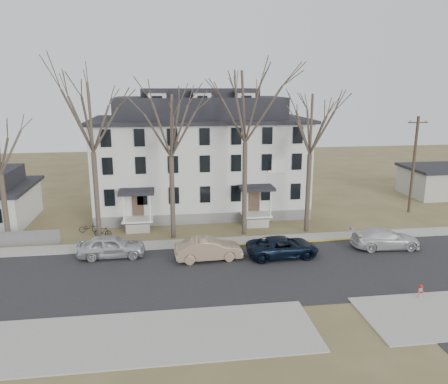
{
  "coord_description": "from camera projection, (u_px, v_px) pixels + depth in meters",
  "views": [
    {
      "loc": [
        -5.52,
        -24.96,
        12.42
      ],
      "look_at": [
        -0.84,
        9.0,
        3.95
      ],
      "focal_mm": 35.0,
      "sensor_mm": 36.0,
      "label": 1
    }
  ],
  "objects": [
    {
      "name": "tree_center",
      "position": [
        246.0,
        102.0,
        34.61
      ],
      "size": [
        9.0,
        9.0,
        14.7
      ],
      "color": "#473B31",
      "rests_on": "ground"
    },
    {
      "name": "main_road",
      "position": [
        250.0,
        272.0,
        29.64
      ],
      "size": [
        120.0,
        10.0,
        0.04
      ],
      "primitive_type": "cube",
      "color": "#27272A",
      "rests_on": "ground"
    },
    {
      "name": "near_sidewalk_left",
      "position": [
        121.0,
        340.0,
        21.84
      ],
      "size": [
        20.0,
        5.0,
        0.08
      ],
      "primitive_type": "cube",
      "color": "#A09F97",
      "rests_on": "ground"
    },
    {
      "name": "tree_mid_right",
      "position": [
        311.0,
        120.0,
        35.7
      ],
      "size": [
        7.8,
        7.8,
        12.74
      ],
      "color": "#473B31",
      "rests_on": "ground"
    },
    {
      "name": "tree_far_left",
      "position": [
        91.0,
        112.0,
        33.2
      ],
      "size": [
        8.4,
        8.4,
        13.72
      ],
      "color": "#473B31",
      "rests_on": "ground"
    },
    {
      "name": "car_navy",
      "position": [
        283.0,
        247.0,
        32.18
      ],
      "size": [
        5.4,
        2.7,
        1.47
      ],
      "primitive_type": "imported",
      "rotation": [
        0.0,
        0.0,
        1.62
      ],
      "color": "black",
      "rests_on": "ground"
    },
    {
      "name": "yellow_curb",
      "position": [
        299.0,
        243.0,
        35.2
      ],
      "size": [
        14.0,
        0.25,
        0.06
      ],
      "primitive_type": "cube",
      "color": "gold",
      "rests_on": "ground"
    },
    {
      "name": "bicycle_left",
      "position": [
        89.0,
        228.0,
        37.5
      ],
      "size": [
        1.61,
        0.61,
        0.83
      ],
      "primitive_type": "imported",
      "rotation": [
        0.0,
        0.0,
        1.61
      ],
      "color": "black",
      "rests_on": "ground"
    },
    {
      "name": "car_white",
      "position": [
        385.0,
        239.0,
        33.85
      ],
      "size": [
        5.33,
        2.46,
        1.51
      ],
      "primitive_type": "imported",
      "rotation": [
        0.0,
        0.0,
        1.5
      ],
      "color": "silver",
      "rests_on": "ground"
    },
    {
      "name": "bicycle_right",
      "position": [
        103.0,
        232.0,
        36.33
      ],
      "size": [
        1.61,
        0.87,
        0.93
      ],
      "primitive_type": "imported",
      "rotation": [
        0.0,
        0.0,
        1.27
      ],
      "color": "black",
      "rests_on": "ground"
    },
    {
      "name": "tree_mid_left",
      "position": [
        170.0,
        121.0,
        34.17
      ],
      "size": [
        7.8,
        7.8,
        12.74
      ],
      "color": "#473B31",
      "rests_on": "ground"
    },
    {
      "name": "fire_hydrant",
      "position": [
        420.0,
        291.0,
        25.98
      ],
      "size": [
        0.36,
        0.34,
        0.88
      ],
      "color": "#B7B7BA",
      "rests_on": "ground"
    },
    {
      "name": "distant_building",
      "position": [
        443.0,
        181.0,
        49.99
      ],
      "size": [
        8.5,
        6.5,
        3.35
      ],
      "color": "#A09F97",
      "rests_on": "ground"
    },
    {
      "name": "boarding_house",
      "position": [
        200.0,
        157.0,
        43.42
      ],
      "size": [
        20.8,
        12.36,
        12.05
      ],
      "color": "slate",
      "rests_on": "ground"
    },
    {
      "name": "far_sidewalk",
      "position": [
        236.0,
        242.0,
        35.41
      ],
      "size": [
        120.0,
        2.0,
        0.08
      ],
      "primitive_type": "cube",
      "color": "#A09F97",
      "rests_on": "ground"
    },
    {
      "name": "utility_pole_far",
      "position": [
        414.0,
        164.0,
        42.45
      ],
      "size": [
        2.0,
        0.28,
        9.5
      ],
      "color": "#3D3023",
      "rests_on": "ground"
    },
    {
      "name": "car_tan",
      "position": [
        208.0,
        249.0,
        31.58
      ],
      "size": [
        4.96,
        2.02,
        1.6
      ],
      "primitive_type": "imported",
      "rotation": [
        0.0,
        0.0,
        1.64
      ],
      "color": "#997F65",
      "rests_on": "ground"
    },
    {
      "name": "ground",
      "position": [
        256.0,
        285.0,
        27.71
      ],
      "size": [
        120.0,
        120.0,
        0.0
      ],
      "primitive_type": "plane",
      "color": "brown",
      "rests_on": "ground"
    },
    {
      "name": "car_silver",
      "position": [
        111.0,
        247.0,
        32.06
      ],
      "size": [
        4.89,
        2.0,
        1.66
      ],
      "primitive_type": "imported",
      "rotation": [
        0.0,
        0.0,
        1.58
      ],
      "color": "silver",
      "rests_on": "ground"
    }
  ]
}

